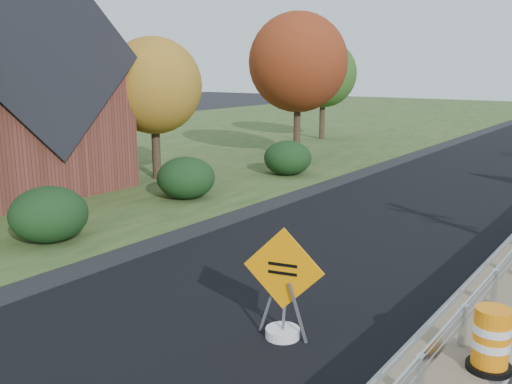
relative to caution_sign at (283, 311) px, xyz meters
The scene contains 10 objects.
grass_verge_near 27.27m from the caution_sign, 141.20° to the left, with size 30.00×120.00×0.03m, color #2B471E.
milled_overlay 17.17m from the caution_sign, 95.51° to the left, with size 7.20×120.00×0.01m, color black.
hedge_south 8.32m from the caution_sign, behind, with size 2.09×2.09×1.52m, color black.
hedge_mid 11.26m from the caution_sign, 141.00° to the left, with size 2.09×2.09×1.52m, color black.
hedge_north 15.47m from the caution_sign, 122.22° to the left, with size 2.09×2.09×1.52m, color black.
tree_near_yellow 15.62m from the caution_sign, 143.44° to the left, with size 3.96×3.96×5.88m.
tree_near_red 20.39m from the caution_sign, 120.96° to the left, with size 4.95×4.95×7.35m.
tree_near_back 28.61m from the caution_sign, 117.84° to the left, with size 4.29×4.29×6.37m.
caution_sign is the anchor object (origin of this frame).
barrel_median_near 3.35m from the caution_sign, ahead, with size 0.66×0.66×0.97m.
Camera 1 is at (2.24, -14.84, 4.64)m, focal length 40.00 mm.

